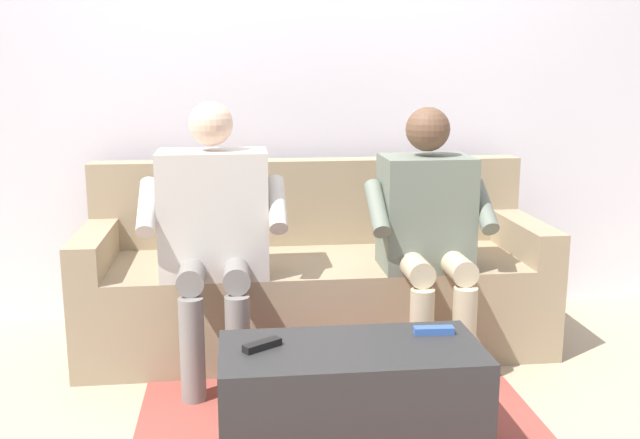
{
  "coord_description": "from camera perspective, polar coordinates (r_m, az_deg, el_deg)",
  "views": [
    {
      "loc": [
        0.37,
        3.23,
        1.31
      ],
      "look_at": [
        0.0,
        0.1,
        0.65
      ],
      "focal_mm": 40.88,
      "sensor_mm": 36.0,
      "label": 1
    }
  ],
  "objects": [
    {
      "name": "ground_plane",
      "position": [
        2.97,
        1.16,
        -14.36
      ],
      "size": [
        8.0,
        8.0,
        0.0
      ],
      "primitive_type": "plane",
      "color": "tan"
    },
    {
      "name": "back_wall",
      "position": [
        3.86,
        -1.27,
        12.67
      ],
      "size": [
        4.3,
        0.06,
        2.73
      ],
      "primitive_type": "cube",
      "color": "silver",
      "rests_on": "ground"
    },
    {
      "name": "couch",
      "position": [
        3.52,
        -0.42,
        -4.98
      ],
      "size": [
        2.15,
        0.74,
        0.85
      ],
      "color": "#9E896B",
      "rests_on": "ground"
    },
    {
      "name": "coffee_table",
      "position": [
        2.53,
        2.42,
        -14.15
      ],
      "size": [
        0.87,
        0.41,
        0.4
      ],
      "color": "#2D2D2D",
      "rests_on": "ground"
    },
    {
      "name": "person_left_seated",
      "position": [
        3.21,
        8.46,
        -0.19
      ],
      "size": [
        0.54,
        0.53,
        1.14
      ],
      "color": "slate",
      "rests_on": "ground"
    },
    {
      "name": "person_right_seated",
      "position": [
        3.09,
        -8.33,
        -0.34
      ],
      "size": [
        0.61,
        0.51,
        1.17
      ],
      "color": "beige",
      "rests_on": "ground"
    },
    {
      "name": "remote_blue",
      "position": [
        2.58,
        8.89,
        -8.57
      ],
      "size": [
        0.14,
        0.05,
        0.03
      ],
      "primitive_type": "cube",
      "rotation": [
        0.0,
        0.0,
        3.1
      ],
      "color": "#3860B7",
      "rests_on": "coffee_table"
    },
    {
      "name": "remote_black",
      "position": [
        2.43,
        -4.55,
        -9.78
      ],
      "size": [
        0.14,
        0.11,
        0.02
      ],
      "primitive_type": "cube",
      "rotation": [
        0.0,
        0.0,
        3.73
      ],
      "color": "black",
      "rests_on": "coffee_table"
    },
    {
      "name": "floor_rug",
      "position": [
        2.75,
        1.89,
        -16.53
      ],
      "size": [
        1.51,
        1.67,
        0.01
      ],
      "primitive_type": "cube",
      "color": "#9E473D",
      "rests_on": "ground"
    }
  ]
}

